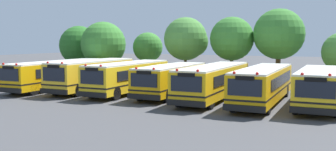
{
  "coord_description": "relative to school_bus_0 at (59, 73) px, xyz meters",
  "views": [
    {
      "loc": [
        12.53,
        -26.48,
        4.34
      ],
      "look_at": [
        -0.09,
        0.0,
        1.6
      ],
      "focal_mm": 40.42,
      "sensor_mm": 36.0,
      "label": 1
    }
  ],
  "objects": [
    {
      "name": "school_bus_1",
      "position": [
        3.73,
        -0.06,
        0.07
      ],
      "size": [
        2.65,
        9.79,
        2.76
      ],
      "rotation": [
        0.0,
        0.0,
        3.15
      ],
      "color": "yellow",
      "rests_on": "ground_plane"
    },
    {
      "name": "school_bus_5",
      "position": [
        18.3,
        -0.19,
        -0.01
      ],
      "size": [
        2.53,
        11.18,
        2.59
      ],
      "rotation": [
        0.0,
        0.0,
        3.15
      ],
      "color": "#EAA80C",
      "rests_on": "ground_plane"
    },
    {
      "name": "tree_3",
      "position": [
        8.67,
        9.31,
        3.03
      ],
      "size": [
        4.5,
        4.41,
        6.69
      ],
      "color": "#4C3823",
      "rests_on": "ground_plane"
    },
    {
      "name": "tree_1",
      "position": [
        -1.03,
        8.36,
        2.53
      ],
      "size": [
        4.98,
        4.98,
        6.39
      ],
      "color": "#4C3823",
      "rests_on": "ground_plane"
    },
    {
      "name": "ground_plane",
      "position": [
        10.98,
        0.08,
        -1.38
      ],
      "size": [
        160.0,
        160.0,
        0.0
      ],
      "primitive_type": "plane",
      "color": "#424244"
    },
    {
      "name": "tree_2",
      "position": [
        3.44,
        10.47,
        2.13
      ],
      "size": [
        3.3,
        3.3,
        5.22
      ],
      "color": "#4C3823",
      "rests_on": "ground_plane"
    },
    {
      "name": "school_bus_4",
      "position": [
        14.63,
        0.21,
        -0.0
      ],
      "size": [
        2.71,
        11.6,
        2.61
      ],
      "rotation": [
        0.0,
        0.0,
        3.16
      ],
      "color": "yellow",
      "rests_on": "ground_plane"
    },
    {
      "name": "school_bus_3",
      "position": [
        11.07,
        0.27,
        -0.05
      ],
      "size": [
        2.65,
        9.38,
        2.53
      ],
      "rotation": [
        0.0,
        0.0,
        3.16
      ],
      "color": "#EAA80C",
      "rests_on": "ground_plane"
    },
    {
      "name": "tree_0",
      "position": [
        -5.23,
        9.5,
        2.37
      ],
      "size": [
        4.6,
        4.6,
        6.04
      ],
      "color": "#4C3823",
      "rests_on": "ground_plane"
    },
    {
      "name": "school_bus_0",
      "position": [
        0.0,
        0.0,
        0.0
      ],
      "size": [
        2.78,
        11.75,
        2.61
      ],
      "rotation": [
        0.0,
        0.0,
        3.16
      ],
      "color": "#EAA80C",
      "rests_on": "ground_plane"
    },
    {
      "name": "school_bus_2",
      "position": [
        7.32,
        0.02,
        0.02
      ],
      "size": [
        2.49,
        10.11,
        2.66
      ],
      "rotation": [
        0.0,
        0.0,
        3.15
      ],
      "color": "yellow",
      "rests_on": "ground_plane"
    },
    {
      "name": "tree_5",
      "position": [
        17.65,
        9.63,
        3.51
      ],
      "size": [
        4.69,
        4.69,
        7.26
      ],
      "color": "#4C3823",
      "rests_on": "ground_plane"
    },
    {
      "name": "tree_4",
      "position": [
        13.15,
        9.57,
        3.2
      ],
      "size": [
        4.26,
        4.26,
        6.62
      ],
      "color": "#4C3823",
      "rests_on": "ground_plane"
    },
    {
      "name": "school_bus_6",
      "position": [
        21.95,
        -0.18,
        -0.02
      ],
      "size": [
        2.66,
        9.48,
        2.59
      ],
      "rotation": [
        0.0,
        0.0,
        3.15
      ],
      "color": "yellow",
      "rests_on": "ground_plane"
    }
  ]
}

